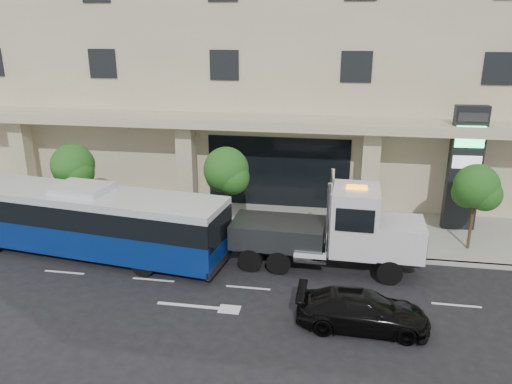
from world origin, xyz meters
TOP-DOWN VIEW (x-y plane):
  - ground at (0.00, 0.00)m, footprint 120.00×120.00m
  - sidewalk at (0.00, 5.00)m, footprint 120.00×6.00m
  - curb at (0.00, 2.00)m, footprint 120.00×0.30m
  - convention_center at (-0.00, 15.42)m, footprint 60.00×17.60m
  - tree_left at (-9.97, 3.59)m, footprint 2.27×2.20m
  - tree_mid at (-1.97, 3.59)m, footprint 2.28×2.20m
  - tree_right at (9.53, 3.59)m, footprint 2.10×2.00m
  - city_bus at (-7.86, 0.43)m, footprint 13.41×4.51m
  - tow_truck at (3.32, 0.84)m, footprint 9.17×2.53m
  - black_sedan at (4.41, -3.55)m, footprint 4.60×1.92m
  - signage_pylon at (9.51, 6.11)m, footprint 1.59×0.66m

SIDE VIEW (x-z plane):
  - ground at x=0.00m, z-range 0.00..0.00m
  - sidewalk at x=0.00m, z-range 0.00..0.15m
  - curb at x=0.00m, z-range 0.00..0.15m
  - black_sedan at x=4.41m, z-range 0.00..1.33m
  - city_bus at x=-7.86m, z-range 0.03..3.37m
  - tow_truck at x=3.32m, z-range -0.37..3.80m
  - tree_right at x=9.53m, z-range 1.01..5.06m
  - tree_left at x=-9.97m, z-range 1.00..5.22m
  - tree_mid at x=-1.97m, z-range 1.07..5.45m
  - signage_pylon at x=9.51m, z-range 0.20..6.48m
  - convention_center at x=0.00m, z-range -0.03..19.97m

